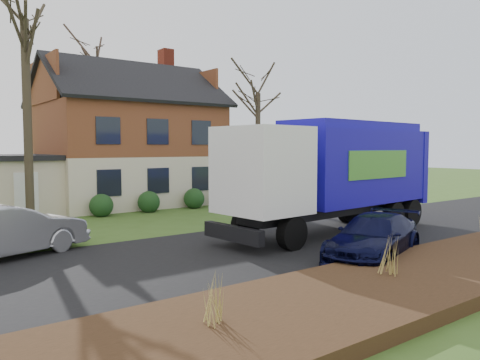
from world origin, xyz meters
TOP-DOWN VIEW (x-y plane):
  - ground at (0.00, 0.00)m, footprint 120.00×120.00m
  - road at (0.00, 0.00)m, footprint 80.00×7.00m
  - mulch_verge at (0.00, -5.30)m, footprint 80.00×3.50m
  - main_house at (1.49, 13.91)m, footprint 12.95×8.95m
  - garbage_truck at (4.46, 0.49)m, footprint 9.91×3.36m
  - silver_sedan at (-6.39, 3.38)m, footprint 5.06×3.14m
  - navy_wagon at (2.07, -3.12)m, footprint 4.73×3.11m
  - tree_front_east at (7.53, 8.98)m, footprint 3.18×3.18m
  - tree_back at (2.65, 20.63)m, footprint 3.97×3.97m
  - grass_clump_west at (-4.71, -5.13)m, footprint 0.32×0.26m
  - grass_clump_mid at (0.04, -5.04)m, footprint 0.33×0.27m

SIDE VIEW (x-z plane):
  - ground at x=0.00m, z-range 0.00..0.00m
  - road at x=0.00m, z-range 0.00..0.02m
  - mulch_verge at x=0.00m, z-range 0.00..0.30m
  - navy_wagon at x=2.07m, z-range 0.00..1.27m
  - grass_clump_west at x=-4.71m, z-range 0.30..1.15m
  - grass_clump_mid at x=0.04m, z-range 0.30..1.22m
  - silver_sedan at x=-6.39m, z-range 0.00..1.57m
  - garbage_truck at x=4.46m, z-range 0.32..4.49m
  - main_house at x=1.49m, z-range -0.60..8.66m
  - tree_front_east at x=7.53m, z-range 2.77..11.61m
  - tree_back at x=2.65m, z-range 4.19..16.77m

